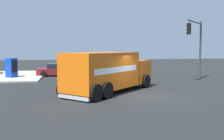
{
  "coord_description": "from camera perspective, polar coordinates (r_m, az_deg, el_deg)",
  "views": [
    {
      "loc": [
        -15.48,
        4.73,
        3.0
      ],
      "look_at": [
        1.43,
        1.9,
        1.51
      ],
      "focal_mm": 41.1,
      "sensor_mm": 36.0,
      "label": 1
    }
  ],
  "objects": [
    {
      "name": "ground_plane",
      "position": [
        16.46,
        7.4,
        -5.58
      ],
      "size": [
        100.0,
        100.0,
        0.0
      ],
      "primitive_type": "plane",
      "color": "black"
    },
    {
      "name": "delivery_truck",
      "position": [
        17.26,
        -0.77,
        -0.29
      ],
      "size": [
        7.27,
        7.11,
        2.7
      ],
      "color": "orange",
      "rests_on": "ground"
    },
    {
      "name": "traffic_light_primary",
      "position": [
        25.53,
        18.26,
        6.29
      ],
      "size": [
        3.35,
        3.08,
        5.59
      ],
      "color": "#38383D",
      "rests_on": "ground"
    },
    {
      "name": "sedan_maroon",
      "position": [
        28.1,
        -11.92,
        0.02
      ],
      "size": [
        2.08,
        4.32,
        1.31
      ],
      "color": "maroon",
      "rests_on": "ground"
    },
    {
      "name": "vending_machine_red",
      "position": [
        26.84,
        -21.45,
        0.49
      ],
      "size": [
        1.16,
        1.1,
        1.85
      ],
      "color": "#0F38B2",
      "rests_on": "sidewalk_corner_far"
    }
  ]
}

